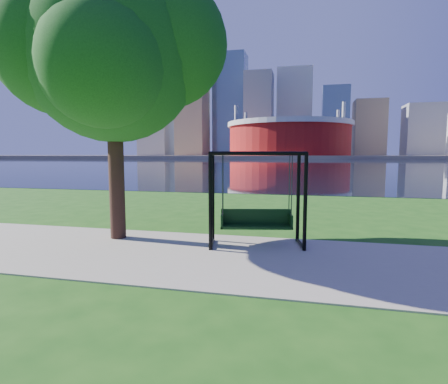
% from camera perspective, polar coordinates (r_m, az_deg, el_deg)
% --- Properties ---
extents(ground, '(900.00, 900.00, 0.00)m').
position_cam_1_polar(ground, '(8.18, 2.02, -9.77)').
color(ground, '#1E5114').
rests_on(ground, ground).
extents(path, '(120.00, 4.00, 0.03)m').
position_cam_1_polar(path, '(7.71, 1.29, -10.65)').
color(path, '#9E937F').
rests_on(path, ground).
extents(river, '(900.00, 180.00, 0.02)m').
position_cam_1_polar(river, '(109.76, 12.41, 4.74)').
color(river, black).
rests_on(river, ground).
extents(far_bank, '(900.00, 228.00, 2.00)m').
position_cam_1_polar(far_bank, '(313.73, 12.95, 5.66)').
color(far_bank, '#937F60').
rests_on(far_bank, ground).
extents(stadium, '(83.00, 83.00, 32.00)m').
position_cam_1_polar(stadium, '(243.30, 10.56, 8.76)').
color(stadium, maroon).
rests_on(stadium, far_bank).
extents(skyline, '(392.00, 66.00, 96.50)m').
position_cam_1_polar(skyline, '(328.90, 12.35, 11.77)').
color(skyline, gray).
rests_on(skyline, far_bank).
extents(swing, '(2.41, 1.41, 2.31)m').
position_cam_1_polar(swing, '(8.50, 5.30, -1.48)').
color(swing, black).
rests_on(swing, ground).
extents(park_tree, '(5.66, 5.11, 7.02)m').
position_cam_1_polar(park_tree, '(10.03, -17.84, 21.07)').
color(park_tree, black).
rests_on(park_tree, ground).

